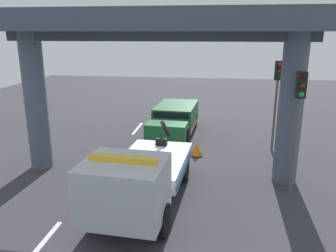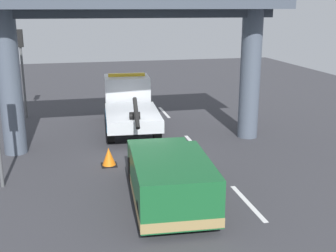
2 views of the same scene
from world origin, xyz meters
name	(u,v)px [view 1 (image 1 of 2)]	position (x,y,z in m)	size (l,w,h in m)	color
ground_plane	(159,169)	(0.00, 0.00, -0.05)	(60.00, 40.00, 0.10)	#38383D
lane_stripe_west	(138,128)	(-6.00, -2.36, 0.00)	(2.60, 0.16, 0.01)	silver
lane_stripe_mid	(107,165)	(0.00, -2.36, 0.00)	(2.60, 0.16, 0.01)	silver
lane_stripe_east	(39,247)	(6.00, -2.36, 0.00)	(2.60, 0.16, 0.01)	silver
tow_truck_white	(139,178)	(3.69, -0.05, 1.20)	(7.32, 2.76, 2.46)	silver
towed_van_green	(175,120)	(-5.38, 0.00, 0.78)	(5.32, 2.50, 1.58)	#195B2D
overpass_structure	(156,40)	(0.56, 0.00, 5.44)	(3.60, 12.24, 6.53)	#4C5666
traffic_light_near	(277,87)	(-2.98, 5.19, 3.23)	(0.39, 0.32, 4.44)	#515456
traffic_light_far	(299,107)	(1.52, 5.19, 3.23)	(0.39, 0.32, 4.43)	#515456
traffic_cone_orange	(197,149)	(-1.79, 1.51, 0.33)	(0.59, 0.59, 0.70)	orange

